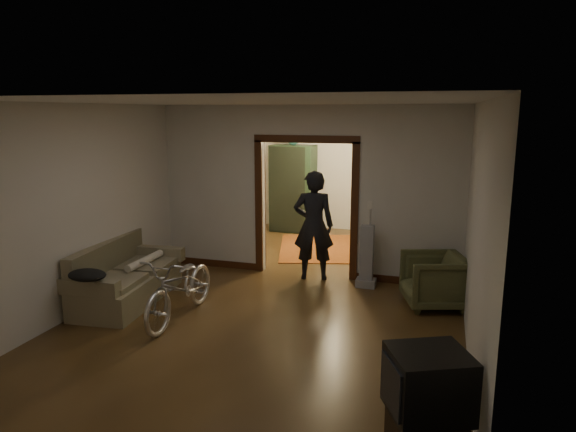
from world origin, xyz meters
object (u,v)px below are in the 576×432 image
at_px(person, 314,225).
at_px(armchair, 434,280).
at_px(desk, 394,225).
at_px(bicycle, 181,286).
at_px(locker, 293,189).
at_px(sofa, 127,273).

bearing_deg(person, armchair, 147.30).
bearing_deg(desk, bicycle, -129.40).
xyz_separation_m(bicycle, locker, (-0.05, 5.34, 0.53)).
distance_m(armchair, person, 2.10).
height_order(person, locker, locker).
relative_size(armchair, desk, 0.92).
relative_size(armchair, locker, 0.42).
distance_m(sofa, armchair, 4.34).
bearing_deg(person, sofa, 25.00).
height_order(bicycle, person, person).
distance_m(bicycle, desk, 5.59).
relative_size(locker, desk, 2.17).
relative_size(bicycle, desk, 1.88).
xyz_separation_m(sofa, person, (2.29, 1.78, 0.46)).
relative_size(person, desk, 1.98).
bearing_deg(sofa, locker, 73.19).
height_order(armchair, person, person).
xyz_separation_m(sofa, desk, (3.31, 4.76, -0.09)).
bearing_deg(armchair, desk, 176.30).
distance_m(bicycle, locker, 5.37).
bearing_deg(bicycle, locker, 90.31).
xyz_separation_m(bicycle, person, (1.25, 2.13, 0.45)).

